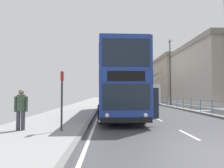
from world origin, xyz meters
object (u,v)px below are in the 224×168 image
object	(u,v)px
street_lamp_far_side	(170,68)
bus_stop_sign_near	(62,94)
background_building_02	(180,80)
pedestrian_companion	(21,107)
bare_tree_far_00	(153,86)
double_decker_bus_main	(117,84)
background_bus_far_lane	(144,94)

from	to	relation	value
street_lamp_far_side	bus_stop_sign_near	bearing A→B (deg)	-120.42
street_lamp_far_side	background_building_02	distance (m)	22.10
pedestrian_companion	background_building_02	world-z (taller)	background_building_02
pedestrian_companion	street_lamp_far_side	xyz separation A→B (m)	(11.77, 16.99, 3.91)
street_lamp_far_side	bare_tree_far_00	xyz separation A→B (m)	(1.33, 15.75, -1.78)
double_decker_bus_main	bare_tree_far_00	world-z (taller)	bare_tree_far_00
background_bus_far_lane	bare_tree_far_00	world-z (taller)	bare_tree_far_00
background_building_02	bus_stop_sign_near	bearing A→B (deg)	-116.90
street_lamp_far_side	pedestrian_companion	bearing A→B (deg)	-124.72
street_lamp_far_side	bare_tree_far_00	size ratio (longest dim) A/B	1.39
double_decker_bus_main	street_lamp_far_side	xyz separation A→B (m)	(7.44, 10.61, 2.65)
street_lamp_far_side	bare_tree_far_00	distance (m)	15.91
bus_stop_sign_near	background_bus_far_lane	bearing A→B (deg)	71.90
pedestrian_companion	background_building_02	xyz separation A→B (m)	(20.67, 37.22, 3.75)
double_decker_bus_main	background_building_02	world-z (taller)	background_building_02
pedestrian_companion	bus_stop_sign_near	xyz separation A→B (m)	(1.72, -0.13, 0.56)
bus_stop_sign_near	pedestrian_companion	bearing A→B (deg)	175.69
bare_tree_far_00	background_building_02	bearing A→B (deg)	30.61
pedestrian_companion	background_bus_far_lane	bearing A→B (deg)	68.25
pedestrian_companion	bare_tree_far_00	xyz separation A→B (m)	(13.10, 32.74, 2.13)
double_decker_bus_main	bus_stop_sign_near	distance (m)	7.05
double_decker_bus_main	bare_tree_far_00	xyz separation A→B (m)	(8.77, 26.36, 0.87)
bus_stop_sign_near	street_lamp_far_side	size ratio (longest dim) A/B	0.29
street_lamp_far_side	bare_tree_far_00	world-z (taller)	street_lamp_far_side
background_bus_far_lane	street_lamp_far_side	size ratio (longest dim) A/B	1.24
double_decker_bus_main	background_building_02	size ratio (longest dim) A/B	0.67
bus_stop_sign_near	street_lamp_far_side	xyz separation A→B (m)	(10.05, 17.12, 3.34)
background_bus_far_lane	bus_stop_sign_near	bearing A→B (deg)	-108.10
street_lamp_far_side	background_bus_far_lane	bearing A→B (deg)	104.96
street_lamp_far_side	double_decker_bus_main	bearing A→B (deg)	-125.05
background_bus_far_lane	bare_tree_far_00	xyz separation A→B (m)	(3.34, 8.25, 1.59)
bus_stop_sign_near	background_building_02	xyz separation A→B (m)	(18.95, 37.34, 3.18)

